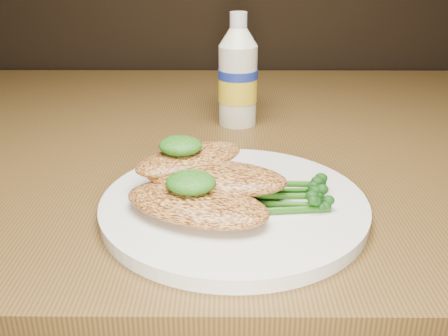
{
  "coord_description": "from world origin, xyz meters",
  "views": [
    {
      "loc": [
        -0.01,
        0.35,
        1.01
      ],
      "look_at": [
        -0.01,
        0.84,
        0.79
      ],
      "focal_mm": 40.29,
      "sensor_mm": 36.0,
      "label": 1
    }
  ],
  "objects_px": {
    "plate": "(234,205)",
    "dining_table": "(232,330)",
    "mayo_bottle": "(238,70)",
    "pepper_grinder": "(239,76)"
  },
  "relations": [
    {
      "from": "plate",
      "to": "mayo_bottle",
      "type": "bearing_deg",
      "value": 88.13
    },
    {
      "from": "dining_table",
      "to": "mayo_bottle",
      "type": "bearing_deg",
      "value": 80.93
    },
    {
      "from": "dining_table",
      "to": "pepper_grinder",
      "type": "bearing_deg",
      "value": 84.49
    },
    {
      "from": "plate",
      "to": "pepper_grinder",
      "type": "height_order",
      "value": "pepper_grinder"
    },
    {
      "from": "dining_table",
      "to": "mayo_bottle",
      "type": "distance_m",
      "value": 0.46
    },
    {
      "from": "plate",
      "to": "mayo_bottle",
      "type": "height_order",
      "value": "mayo_bottle"
    },
    {
      "from": "pepper_grinder",
      "to": "mayo_bottle",
      "type": "bearing_deg",
      "value": -92.83
    },
    {
      "from": "mayo_bottle",
      "to": "plate",
      "type": "bearing_deg",
      "value": -91.87
    },
    {
      "from": "plate",
      "to": "pepper_grinder",
      "type": "relative_size",
      "value": 2.27
    },
    {
      "from": "plate",
      "to": "dining_table",
      "type": "bearing_deg",
      "value": 89.5
    }
  ]
}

